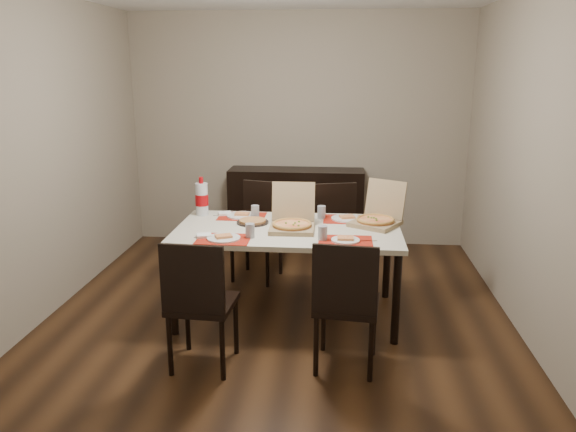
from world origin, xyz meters
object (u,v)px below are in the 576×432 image
at_px(sideboard, 296,209).
at_px(dining_table, 288,236).
at_px(pizza_box_center, 292,222).
at_px(chair_near_right, 346,301).
at_px(dip_bowl, 296,222).
at_px(chair_near_left, 199,300).
at_px(soda_bottle, 202,199).
at_px(chair_far_left, 259,226).
at_px(chair_far_right, 337,229).

xyz_separation_m(sideboard, dining_table, (0.08, -1.83, 0.23)).
xyz_separation_m(dining_table, pizza_box_center, (0.04, -0.03, 0.12)).
height_order(sideboard, dining_table, sideboard).
distance_m(chair_near_right, dip_bowl, 1.12).
bearing_deg(sideboard, chair_near_left, -98.83).
distance_m(sideboard, chair_near_left, 2.80).
bearing_deg(soda_bottle, chair_far_left, 51.23).
xyz_separation_m(sideboard, dip_bowl, (0.13, -1.68, 0.31)).
distance_m(chair_far_right, dip_bowl, 0.81).
distance_m(chair_far_left, dip_bowl, 0.87).
relative_size(chair_far_right, dip_bowl, 8.24).
distance_m(chair_near_right, pizza_box_center, 0.98).
distance_m(chair_near_right, chair_far_left, 1.92).
bearing_deg(dip_bowl, sideboard, 94.30).
height_order(sideboard, dip_bowl, sideboard).
bearing_deg(dining_table, soda_bottle, 156.46).
relative_size(dining_table, chair_far_right, 1.94).
height_order(sideboard, pizza_box_center, pizza_box_center).
bearing_deg(chair_near_right, pizza_box_center, 117.20).
distance_m(chair_near_right, soda_bottle, 1.78).
bearing_deg(soda_bottle, dip_bowl, -13.46).
bearing_deg(dining_table, chair_far_left, 112.47).
bearing_deg(soda_bottle, sideboard, 64.45).
relative_size(sideboard, dip_bowl, 13.29).
height_order(pizza_box_center, dip_bowl, pizza_box_center).
xyz_separation_m(chair_far_left, pizza_box_center, (0.40, -0.90, 0.29)).
bearing_deg(chair_near_right, chair_far_right, 92.34).
bearing_deg(pizza_box_center, chair_far_left, 113.80).
height_order(chair_near_left, pizza_box_center, pizza_box_center).
bearing_deg(chair_near_left, soda_bottle, 102.33).
relative_size(chair_near_right, pizza_box_center, 2.35).
height_order(dining_table, chair_near_left, chair_near_left).
bearing_deg(chair_far_right, sideboard, 115.46).
xyz_separation_m(chair_near_left, dip_bowl, (0.56, 1.08, 0.25)).
relative_size(pizza_box_center, soda_bottle, 1.18).
xyz_separation_m(dining_table, chair_far_right, (0.40, 0.83, -0.17)).
bearing_deg(chair_far_right, chair_far_left, 177.20).
bearing_deg(sideboard, pizza_box_center, -86.51).
relative_size(sideboard, pizza_box_center, 3.79).
bearing_deg(chair_near_left, pizza_box_center, 59.18).
xyz_separation_m(sideboard, chair_near_left, (-0.43, -2.76, 0.06)).
bearing_deg(pizza_box_center, dining_table, 141.70).
xyz_separation_m(chair_near_left, chair_far_right, (0.90, 1.77, 0.00)).
xyz_separation_m(chair_near_right, pizza_box_center, (-0.43, 0.83, 0.29)).
height_order(chair_far_left, soda_bottle, soda_bottle).
bearing_deg(sideboard, chair_far_right, -64.54).
bearing_deg(chair_far_left, dining_table, -67.53).
distance_m(chair_near_left, soda_bottle, 1.36).
distance_m(sideboard, chair_near_right, 2.74).
xyz_separation_m(sideboard, soda_bottle, (-0.71, -1.48, 0.44)).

